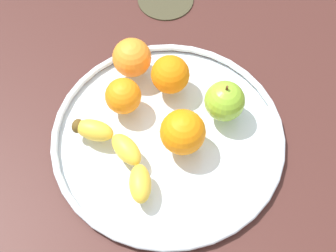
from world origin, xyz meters
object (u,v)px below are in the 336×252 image
Objects in this scene: banana at (118,153)px; orange_front_right at (132,58)px; fruit_bowl at (168,137)px; orange_center at (170,74)px; orange_front_left at (183,132)px; orange_back_right at (123,96)px; apple at (225,101)px.

banana is 18.07cm from orange_front_right.
banana is 2.88× the size of orange_front_right.
fruit_bowl is 5.72× the size of orange_front_right.
orange_front_left is at bearing 146.87° from orange_center.
orange_center is at bearing -33.13° from orange_front_left.
orange_front_right reaches higher than orange_back_right.
orange_center is (-2.28, -8.75, 0.27)cm from orange_back_right.
fruit_bowl is at bearing -101.64° from banana.
orange_back_right is at bearing 75.42° from orange_center.
orange_back_right is at bearing 43.06° from apple.
apple is at bearing -162.62° from orange_front_right.
banana is at bearing 106.55° from orange_center.
orange_back_right is 0.83× the size of orange_front_left.
orange_front_right reaches higher than fruit_bowl.
orange_center is at bearing -104.58° from orange_back_right.
apple is 17.12cm from orange_back_right.
fruit_bowl is 5.88× the size of orange_center.
fruit_bowl is 5.43cm from orange_front_left.
orange_back_right is 0.92× the size of orange_center.
fruit_bowl is 10.96cm from orange_center.
banana is 10.99cm from orange_front_left.
orange_front_left reaches higher than orange_back_right.
orange_front_right is (17.44, 5.46, 0.02)cm from apple.
banana is 2.60× the size of apple.
orange_center is (10.23, 2.93, -0.07)cm from apple.
orange_front_left is (0.32, 9.40, 0.29)cm from apple.
banana is at bearing 74.77° from fruit_bowl.
apple is 10.64cm from orange_center.
orange_front_right reaches higher than banana.
orange_front_right is (4.94, -6.22, 0.37)cm from orange_back_right.
orange_front_right is 7.65cm from orange_center.
orange_front_left is at bearing -114.95° from banana.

